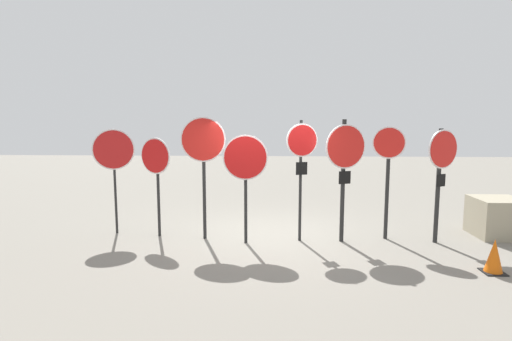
# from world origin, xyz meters

# --- Properties ---
(ground_plane) EXTENTS (40.00, 40.00, 0.00)m
(ground_plane) POSITION_xyz_m (0.00, 0.00, 0.00)
(ground_plane) COLOR gray
(stop_sign_0) EXTENTS (0.84, 0.37, 2.34)m
(stop_sign_0) POSITION_xyz_m (-3.47, 0.23, 1.77)
(stop_sign_0) COLOR black
(stop_sign_0) RESTS_ON ground
(stop_sign_1) EXTENTS (0.72, 0.35, 2.16)m
(stop_sign_1) POSITION_xyz_m (-2.48, 0.04, 1.59)
(stop_sign_1) COLOR black
(stop_sign_1) RESTS_ON ground
(stop_sign_2) EXTENTS (0.94, 0.16, 2.60)m
(stop_sign_2) POSITION_xyz_m (-1.42, -0.11, 1.92)
(stop_sign_2) COLOR black
(stop_sign_2) RESTS_ON ground
(stop_sign_3) EXTENTS (0.91, 0.12, 2.24)m
(stop_sign_3) POSITION_xyz_m (-0.52, -0.39, 1.64)
(stop_sign_3) COLOR black
(stop_sign_3) RESTS_ON ground
(stop_sign_4) EXTENTS (0.65, 0.26, 2.53)m
(stop_sign_4) POSITION_xyz_m (0.62, -0.16, 1.84)
(stop_sign_4) COLOR black
(stop_sign_4) RESTS_ON ground
(stop_sign_5) EXTENTS (0.85, 0.36, 2.55)m
(stop_sign_5) POSITION_xyz_m (1.50, -0.18, 1.74)
(stop_sign_5) COLOR black
(stop_sign_5) RESTS_ON ground
(stop_sign_6) EXTENTS (0.65, 0.23, 2.40)m
(stop_sign_6) POSITION_xyz_m (2.44, 0.07, 1.68)
(stop_sign_6) COLOR black
(stop_sign_6) RESTS_ON ground
(stop_sign_7) EXTENTS (0.71, 0.39, 2.37)m
(stop_sign_7) POSITION_xyz_m (3.44, -0.15, 1.64)
(stop_sign_7) COLOR black
(stop_sign_7) RESTS_ON ground
(traffic_cone_0) EXTENTS (0.35, 0.35, 0.58)m
(traffic_cone_0) POSITION_xyz_m (3.72, -1.78, 0.28)
(traffic_cone_0) COLOR black
(traffic_cone_0) RESTS_ON ground
(storage_crate) EXTENTS (0.98, 1.00, 0.84)m
(storage_crate) POSITION_xyz_m (4.95, 0.42, 0.42)
(storage_crate) COLOR #9E937A
(storage_crate) RESTS_ON ground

